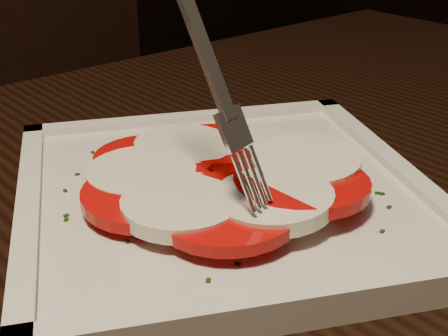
{
  "coord_description": "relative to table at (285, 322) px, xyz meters",
  "views": [
    {
      "loc": [
        -0.29,
        -0.54,
        0.96
      ],
      "look_at": [
        -0.08,
        -0.22,
        0.78
      ],
      "focal_mm": 50.0,
      "sensor_mm": 36.0,
      "label": 1
    }
  ],
  "objects": [
    {
      "name": "table",
      "position": [
        0.0,
        0.0,
        0.0
      ],
      "size": [
        1.29,
        0.94,
        0.75
      ],
      "rotation": [
        0.0,
        0.0,
        0.12
      ],
      "color": "black",
      "rests_on": "ground"
    },
    {
      "name": "chair",
      "position": [
        0.12,
        0.75,
        -0.12
      ],
      "size": [
        0.49,
        0.49,
        0.93
      ],
      "rotation": [
        0.0,
        0.0,
        0.18
      ],
      "color": "black",
      "rests_on": "ground"
    },
    {
      "name": "plate",
      "position": [
        -0.04,
        0.03,
        0.11
      ],
      "size": [
        0.36,
        0.36,
        0.01
      ],
      "primitive_type": "cube",
      "rotation": [
        0.0,
        0.0,
        -0.35
      ],
      "color": "silver",
      "rests_on": "table"
    },
    {
      "name": "caprese_salad",
      "position": [
        -0.04,
        0.03,
        0.12
      ],
      "size": [
        0.21,
        0.23,
        0.03
      ],
      "color": "#CD0507",
      "rests_on": "plate"
    },
    {
      "name": "fork",
      "position": [
        -0.07,
        0.01,
        0.23
      ],
      "size": [
        0.06,
        0.1,
        0.18
      ],
      "primitive_type": null,
      "rotation": [
        0.0,
        0.0,
        0.34
      ],
      "color": "white",
      "rests_on": "caprese_salad"
    }
  ]
}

